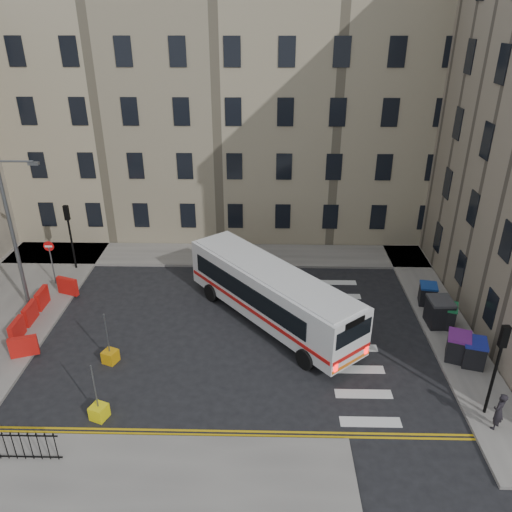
{
  "coord_description": "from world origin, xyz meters",
  "views": [
    {
      "loc": [
        -0.18,
        -20.78,
        14.54
      ],
      "look_at": [
        -0.7,
        2.59,
        3.0
      ],
      "focal_mm": 35.0,
      "sensor_mm": 36.0,
      "label": 1
    }
  ],
  "objects_px": {
    "wheelie_bin_a": "(474,352)",
    "wheelie_bin_d": "(439,312)",
    "bollard_yellow": "(110,356)",
    "wheelie_bin_e": "(428,294)",
    "bollard_chevron": "(99,412)",
    "bus": "(271,293)",
    "pedestrian": "(499,411)",
    "wheelie_bin_c": "(446,315)",
    "streetlamp": "(13,235)",
    "wheelie_bin_b": "(458,347)"
  },
  "relations": [
    {
      "from": "wheelie_bin_d",
      "to": "pedestrian",
      "type": "relative_size",
      "value": 0.9
    },
    {
      "from": "bus",
      "to": "bollard_yellow",
      "type": "xyz_separation_m",
      "value": [
        -7.36,
        -3.51,
        -1.41
      ]
    },
    {
      "from": "wheelie_bin_a",
      "to": "wheelie_bin_b",
      "type": "bearing_deg",
      "value": 161.76
    },
    {
      "from": "bollard_yellow",
      "to": "bollard_chevron",
      "type": "bearing_deg",
      "value": -80.99
    },
    {
      "from": "wheelie_bin_c",
      "to": "bollard_chevron",
      "type": "bearing_deg",
      "value": -136.53
    },
    {
      "from": "wheelie_bin_a",
      "to": "bollard_yellow",
      "type": "relative_size",
      "value": 2.22
    },
    {
      "from": "bollard_yellow",
      "to": "wheelie_bin_e",
      "type": "bearing_deg",
      "value": 18.32
    },
    {
      "from": "wheelie_bin_e",
      "to": "bollard_yellow",
      "type": "height_order",
      "value": "wheelie_bin_e"
    },
    {
      "from": "bus",
      "to": "streetlamp",
      "type": "bearing_deg",
      "value": 135.78
    },
    {
      "from": "wheelie_bin_b",
      "to": "bollard_yellow",
      "type": "relative_size",
      "value": 2.37
    },
    {
      "from": "bus",
      "to": "wheelie_bin_d",
      "type": "bearing_deg",
      "value": -41.85
    },
    {
      "from": "wheelie_bin_c",
      "to": "streetlamp",
      "type": "bearing_deg",
      "value": -163.04
    },
    {
      "from": "wheelie_bin_b",
      "to": "bollard_chevron",
      "type": "bearing_deg",
      "value": -144.97
    },
    {
      "from": "wheelie_bin_a",
      "to": "bollard_yellow",
      "type": "bearing_deg",
      "value": -164.33
    },
    {
      "from": "wheelie_bin_d",
      "to": "wheelie_bin_e",
      "type": "distance_m",
      "value": 2.05
    },
    {
      "from": "streetlamp",
      "to": "wheelie_bin_b",
      "type": "bearing_deg",
      "value": -10.61
    },
    {
      "from": "wheelie_bin_e",
      "to": "bollard_yellow",
      "type": "bearing_deg",
      "value": -150.62
    },
    {
      "from": "wheelie_bin_e",
      "to": "bollard_yellow",
      "type": "distance_m",
      "value": 16.75
    },
    {
      "from": "pedestrian",
      "to": "bus",
      "type": "bearing_deg",
      "value": -83.09
    },
    {
      "from": "wheelie_bin_d",
      "to": "streetlamp",
      "type": "bearing_deg",
      "value": 174.09
    },
    {
      "from": "wheelie_bin_a",
      "to": "wheelie_bin_d",
      "type": "relative_size",
      "value": 0.92
    },
    {
      "from": "wheelie_bin_a",
      "to": "pedestrian",
      "type": "xyz_separation_m",
      "value": [
        -0.52,
        -3.88,
        0.19
      ]
    },
    {
      "from": "wheelie_bin_c",
      "to": "bollard_yellow",
      "type": "bearing_deg",
      "value": -148.58
    },
    {
      "from": "wheelie_bin_d",
      "to": "bollard_chevron",
      "type": "xyz_separation_m",
      "value": [
        -15.31,
        -6.73,
        -0.58
      ]
    },
    {
      "from": "bus",
      "to": "wheelie_bin_d",
      "type": "relative_size",
      "value": 6.84
    },
    {
      "from": "wheelie_bin_a",
      "to": "wheelie_bin_c",
      "type": "xyz_separation_m",
      "value": [
        -0.25,
        3.05,
        -0.02
      ]
    },
    {
      "from": "bus",
      "to": "pedestrian",
      "type": "distance_m",
      "value": 11.31
    },
    {
      "from": "wheelie_bin_b",
      "to": "pedestrian",
      "type": "bearing_deg",
      "value": -68.63
    },
    {
      "from": "wheelie_bin_c",
      "to": "pedestrian",
      "type": "xyz_separation_m",
      "value": [
        -0.27,
        -6.92,
        0.21
      ]
    },
    {
      "from": "wheelie_bin_e",
      "to": "bollard_chevron",
      "type": "bearing_deg",
      "value": -139.18
    },
    {
      "from": "bus",
      "to": "wheelie_bin_d",
      "type": "height_order",
      "value": "bus"
    },
    {
      "from": "wheelie_bin_a",
      "to": "streetlamp",
      "type": "bearing_deg",
      "value": -175.83
    },
    {
      "from": "streetlamp",
      "to": "wheelie_bin_d",
      "type": "bearing_deg",
      "value": -3.38
    },
    {
      "from": "bollard_yellow",
      "to": "bollard_chevron",
      "type": "height_order",
      "value": "same"
    },
    {
      "from": "streetlamp",
      "to": "wheelie_bin_b",
      "type": "xyz_separation_m",
      "value": [
        21.61,
        -4.05,
        -3.55
      ]
    },
    {
      "from": "wheelie_bin_b",
      "to": "wheelie_bin_e",
      "type": "xyz_separation_m",
      "value": [
        0.01,
        4.82,
        -0.07
      ]
    },
    {
      "from": "streetlamp",
      "to": "bollard_yellow",
      "type": "relative_size",
      "value": 13.57
    },
    {
      "from": "wheelie_bin_b",
      "to": "wheelie_bin_d",
      "type": "bearing_deg",
      "value": 110.94
    },
    {
      "from": "wheelie_bin_b",
      "to": "bollard_chevron",
      "type": "height_order",
      "value": "wheelie_bin_b"
    },
    {
      "from": "wheelie_bin_c",
      "to": "pedestrian",
      "type": "bearing_deg",
      "value": -71.66
    },
    {
      "from": "wheelie_bin_d",
      "to": "wheelie_bin_e",
      "type": "height_order",
      "value": "wheelie_bin_d"
    },
    {
      "from": "wheelie_bin_c",
      "to": "bollard_chevron",
      "type": "height_order",
      "value": "wheelie_bin_c"
    },
    {
      "from": "wheelie_bin_a",
      "to": "wheelie_bin_d",
      "type": "bearing_deg",
      "value": 116.19
    },
    {
      "from": "wheelie_bin_a",
      "to": "wheelie_bin_c",
      "type": "height_order",
      "value": "wheelie_bin_a"
    },
    {
      "from": "bus",
      "to": "bollard_yellow",
      "type": "height_order",
      "value": "bus"
    },
    {
      "from": "wheelie_bin_b",
      "to": "wheelie_bin_a",
      "type": "bearing_deg",
      "value": -13.14
    },
    {
      "from": "wheelie_bin_c",
      "to": "wheelie_bin_e",
      "type": "xyz_separation_m",
      "value": [
        -0.32,
        2.16,
        -0.03
      ]
    },
    {
      "from": "wheelie_bin_e",
      "to": "bollard_chevron",
      "type": "relative_size",
      "value": 1.96
    },
    {
      "from": "wheelie_bin_a",
      "to": "bollard_yellow",
      "type": "xyz_separation_m",
      "value": [
        -16.46,
        -0.06,
        -0.47
      ]
    },
    {
      "from": "bus",
      "to": "bollard_chevron",
      "type": "bearing_deg",
      "value": -174.03
    }
  ]
}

